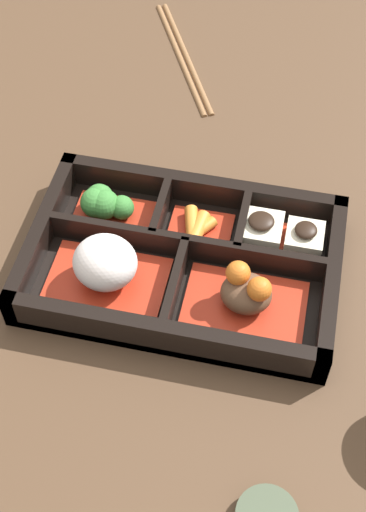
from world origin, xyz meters
TOP-DOWN VIEW (x-y plane):
  - ground_plane at (0.00, 0.00)m, footprint 3.00×3.00m
  - bento_base at (0.00, 0.00)m, footprint 0.30×0.20m
  - bento_rim at (-0.00, -0.00)m, footprint 0.30×0.20m
  - bowl_stew at (-0.07, 0.03)m, footprint 0.12×0.07m
  - bowl_rice at (0.07, 0.03)m, footprint 0.12×0.07m
  - bowl_tofu at (-0.09, -0.05)m, footprint 0.08×0.05m
  - bowl_carrots at (-0.01, -0.04)m, footprint 0.06×0.06m
  - bowl_greens at (0.09, -0.05)m, footprint 0.08×0.05m
  - chopsticks at (0.07, -0.34)m, footprint 0.12×0.22m

SIDE VIEW (x-z plane):
  - ground_plane at x=0.00m, z-range 0.00..0.00m
  - chopsticks at x=0.07m, z-range 0.00..0.01m
  - bento_base at x=0.00m, z-range 0.00..0.01m
  - bowl_carrots at x=-0.01m, z-range 0.01..0.03m
  - bento_rim at x=0.00m, z-range 0.00..0.04m
  - bowl_tofu at x=-0.09m, z-range 0.01..0.04m
  - bowl_greens at x=0.09m, z-range 0.01..0.05m
  - bowl_stew at x=-0.07m, z-range 0.00..0.06m
  - bowl_rice at x=0.07m, z-range 0.01..0.06m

